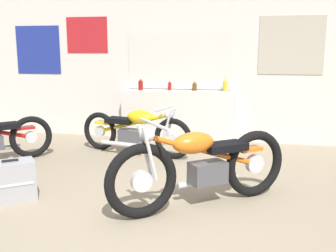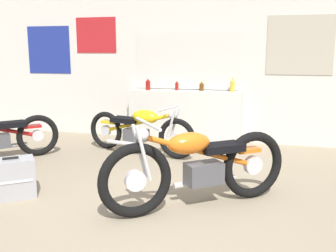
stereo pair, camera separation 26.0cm
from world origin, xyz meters
name	(u,v)px [view 1 (the left image)]	position (x,y,z in m)	size (l,w,h in m)	color
ground_plane	(168,232)	(0.00, 0.00, 0.00)	(24.00, 24.00, 0.00)	gray
wall_back	(210,62)	(-0.02, 3.76, 1.40)	(10.00, 0.07, 2.80)	silver
sill_counter	(177,116)	(-0.57, 3.58, 0.45)	(2.00, 0.28, 0.91)	silver
bottle_leftmost	(141,85)	(-1.23, 3.53, 1.00)	(0.08, 0.08, 0.22)	maroon
bottle_left_center	(170,86)	(-0.72, 3.61, 0.98)	(0.06, 0.06, 0.18)	maroon
bottle_center	(195,86)	(-0.27, 3.62, 0.98)	(0.08, 0.08, 0.17)	#5B3814
bottle_right_center	(225,85)	(0.26, 3.58, 1.01)	(0.08, 0.08, 0.24)	gold
motorcycle_orange	(202,166)	(0.22, 0.68, 0.44)	(1.72, 1.36, 0.93)	black
motorcycle_yellow	(135,130)	(-1.06, 2.55, 0.39)	(1.89, 0.71, 0.78)	black
hard_case_silver	(12,181)	(-1.81, 0.41, 0.22)	(0.56, 0.53, 0.46)	#9E9EA3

